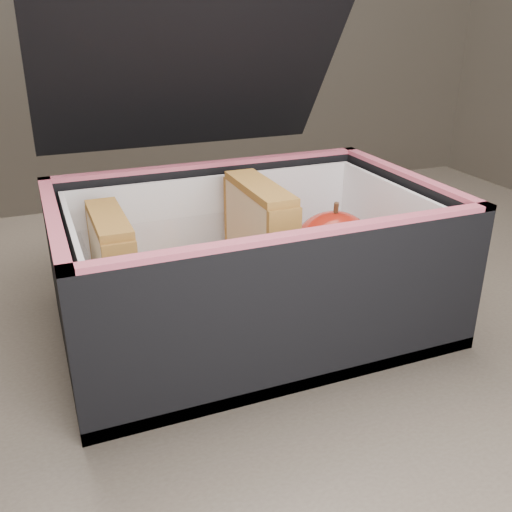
# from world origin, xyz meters

# --- Properties ---
(kitchen_table) EXTENTS (1.20, 0.80, 0.75)m
(kitchen_table) POSITION_xyz_m (0.00, 0.00, 0.66)
(kitchen_table) COLOR #5F5449
(kitchen_table) RESTS_ON ground
(lunch_bag) EXTENTS (0.33, 0.35, 0.30)m
(lunch_bag) POSITION_xyz_m (0.04, -0.01, 0.82)
(lunch_bag) COLOR black
(lunch_bag) RESTS_ON kitchen_table
(plastic_tub) EXTENTS (0.18, 0.13, 0.07)m
(plastic_tub) POSITION_xyz_m (-0.01, -0.00, 0.80)
(plastic_tub) COLOR white
(plastic_tub) RESTS_ON lunch_bag
(sandwich_left) EXTENTS (0.03, 0.09, 0.10)m
(sandwich_left) POSITION_xyz_m (-0.08, -0.00, 0.82)
(sandwich_left) COLOR #E7C48B
(sandwich_left) RESTS_ON plastic_tub
(sandwich_right) EXTENTS (0.03, 0.10, 0.12)m
(sandwich_right) POSITION_xyz_m (0.05, -0.00, 0.83)
(sandwich_right) COLOR #E7C48B
(sandwich_right) RESTS_ON plastic_tub
(carrot_sticks) EXTENTS (0.06, 0.14, 0.03)m
(carrot_sticks) POSITION_xyz_m (-0.01, 0.00, 0.79)
(carrot_sticks) COLOR #FF6A00
(carrot_sticks) RESTS_ON plastic_tub
(paper_napkin) EXTENTS (0.10, 0.11, 0.01)m
(paper_napkin) POSITION_xyz_m (0.13, 0.00, 0.77)
(paper_napkin) COLOR white
(paper_napkin) RESTS_ON lunch_bag
(red_apple) EXTENTS (0.10, 0.10, 0.08)m
(red_apple) POSITION_xyz_m (0.13, -0.00, 0.81)
(red_apple) COLOR maroon
(red_apple) RESTS_ON paper_napkin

